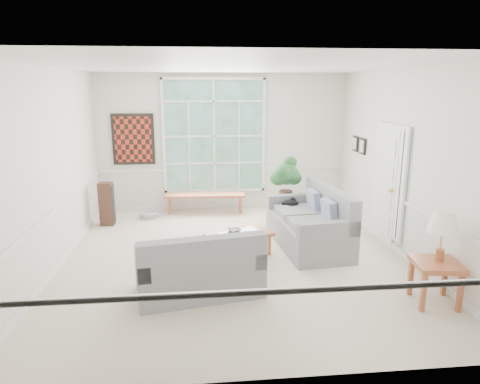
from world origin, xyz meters
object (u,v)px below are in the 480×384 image
at_px(loveseat_right, 308,218).
at_px(end_table, 282,212).
at_px(side_table, 435,282).
at_px(coffee_table, 239,244).
at_px(loveseat_front, 199,262).

distance_m(loveseat_right, end_table, 1.33).
bearing_deg(side_table, end_table, 110.63).
bearing_deg(coffee_table, loveseat_front, -141.92).
distance_m(loveseat_front, coffee_table, 1.42).
distance_m(coffee_table, side_table, 2.96).
bearing_deg(loveseat_front, end_table, 48.71).
relative_size(loveseat_front, end_table, 3.41).
distance_m(loveseat_right, loveseat_front, 2.44).
bearing_deg(coffee_table, side_table, -62.13).
bearing_deg(loveseat_right, side_table, -68.59).
bearing_deg(side_table, loveseat_front, 168.73).
relative_size(coffee_table, side_table, 1.84).
distance_m(loveseat_front, end_table, 3.31).
bearing_deg(loveseat_front, loveseat_right, 28.85).
bearing_deg(loveseat_right, loveseat_front, -146.50).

